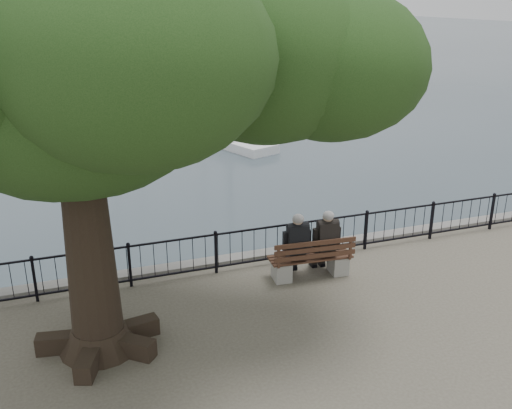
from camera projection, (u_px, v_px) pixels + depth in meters
name	position (u px, v px, depth m)	size (l,w,h in m)	color
harbor	(249.00, 276.00, 14.47)	(260.00, 260.00, 1.20)	#615E58
railing	(256.00, 245.00, 13.66)	(22.06, 0.06, 1.00)	black
bench	(311.00, 263.00, 13.22)	(1.98, 0.73, 1.02)	gray
person_left	(295.00, 247.00, 13.09)	(0.49, 0.83, 1.63)	black
person_right	(324.00, 244.00, 13.27)	(0.49, 0.83, 1.63)	black
tree	(118.00, 47.00, 9.14)	(10.08, 7.04, 8.23)	black
lion_monument	(113.00, 48.00, 55.93)	(6.46, 6.46, 9.41)	#615E58
sailboat_b	(108.00, 116.00, 34.42)	(2.52, 5.83, 12.87)	white
sailboat_c	(228.00, 138.00, 29.17)	(3.66, 6.16, 11.57)	white
sailboat_d	(224.00, 102.00, 39.57)	(2.55, 5.13, 8.00)	white
sailboat_f	(134.00, 95.00, 42.24)	(2.85, 5.83, 10.65)	white
sailboat_g	(200.00, 89.00, 44.80)	(3.83, 6.37, 11.12)	white
sailboat_h	(69.00, 84.00, 47.05)	(2.80, 5.99, 12.23)	white
far_shore	(244.00, 18.00, 88.93)	(30.00, 8.60, 9.18)	#4C473C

